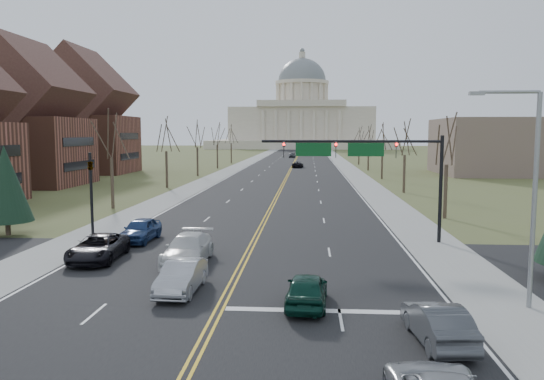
# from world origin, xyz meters

# --- Properties ---
(ground) EXTENTS (600.00, 600.00, 0.00)m
(ground) POSITION_xyz_m (0.00, 0.00, 0.00)
(ground) COLOR #535B2D
(ground) RESTS_ON ground
(road) EXTENTS (20.00, 380.00, 0.01)m
(road) POSITION_xyz_m (0.00, 110.00, 0.01)
(road) COLOR black
(road) RESTS_ON ground
(cross_road) EXTENTS (120.00, 14.00, 0.01)m
(cross_road) POSITION_xyz_m (0.00, 6.00, 0.01)
(cross_road) COLOR black
(cross_road) RESTS_ON ground
(sidewalk_left) EXTENTS (4.00, 380.00, 0.03)m
(sidewalk_left) POSITION_xyz_m (-12.00, 110.00, 0.01)
(sidewalk_left) COLOR gray
(sidewalk_left) RESTS_ON ground
(sidewalk_right) EXTENTS (4.00, 380.00, 0.03)m
(sidewalk_right) POSITION_xyz_m (12.00, 110.00, 0.01)
(sidewalk_right) COLOR gray
(sidewalk_right) RESTS_ON ground
(center_line) EXTENTS (0.42, 380.00, 0.01)m
(center_line) POSITION_xyz_m (0.00, 110.00, 0.01)
(center_line) COLOR gold
(center_line) RESTS_ON road
(edge_line_left) EXTENTS (0.15, 380.00, 0.01)m
(edge_line_left) POSITION_xyz_m (-9.80, 110.00, 0.01)
(edge_line_left) COLOR silver
(edge_line_left) RESTS_ON road
(edge_line_right) EXTENTS (0.15, 380.00, 0.01)m
(edge_line_right) POSITION_xyz_m (9.80, 110.00, 0.01)
(edge_line_right) COLOR silver
(edge_line_right) RESTS_ON road
(stop_bar) EXTENTS (9.50, 0.50, 0.01)m
(stop_bar) POSITION_xyz_m (5.00, -1.00, 0.01)
(stop_bar) COLOR silver
(stop_bar) RESTS_ON road
(capitol) EXTENTS (90.00, 60.00, 50.00)m
(capitol) POSITION_xyz_m (0.00, 249.91, 14.20)
(capitol) COLOR beige
(capitol) RESTS_ON ground
(signal_mast) EXTENTS (12.12, 0.44, 7.20)m
(signal_mast) POSITION_xyz_m (7.45, 13.50, 5.76)
(signal_mast) COLOR black
(signal_mast) RESTS_ON ground
(signal_left) EXTENTS (0.32, 0.36, 6.00)m
(signal_left) POSITION_xyz_m (-11.50, 13.50, 3.71)
(signal_left) COLOR black
(signal_left) RESTS_ON ground
(street_light) EXTENTS (2.90, 0.25, 9.07)m
(street_light) POSITION_xyz_m (12.74, 0.00, 5.23)
(street_light) COLOR gray
(street_light) RESTS_ON ground
(tree_r_0) EXTENTS (3.74, 3.74, 8.50)m
(tree_r_0) POSITION_xyz_m (15.50, 24.00, 6.55)
(tree_r_0) COLOR #3C2C23
(tree_r_0) RESTS_ON ground
(tree_l_0) EXTENTS (3.96, 3.96, 9.00)m
(tree_l_0) POSITION_xyz_m (-15.50, 28.00, 6.94)
(tree_l_0) COLOR #3C2C23
(tree_l_0) RESTS_ON ground
(tree_r_1) EXTENTS (3.74, 3.74, 8.50)m
(tree_r_1) POSITION_xyz_m (15.50, 44.00, 6.55)
(tree_r_1) COLOR #3C2C23
(tree_r_1) RESTS_ON ground
(tree_l_1) EXTENTS (3.96, 3.96, 9.00)m
(tree_l_1) POSITION_xyz_m (-15.50, 48.00, 6.94)
(tree_l_1) COLOR #3C2C23
(tree_l_1) RESTS_ON ground
(tree_r_2) EXTENTS (3.74, 3.74, 8.50)m
(tree_r_2) POSITION_xyz_m (15.50, 64.00, 6.55)
(tree_r_2) COLOR #3C2C23
(tree_r_2) RESTS_ON ground
(tree_l_2) EXTENTS (3.96, 3.96, 9.00)m
(tree_l_2) POSITION_xyz_m (-15.50, 68.00, 6.94)
(tree_l_2) COLOR #3C2C23
(tree_l_2) RESTS_ON ground
(tree_r_3) EXTENTS (3.74, 3.74, 8.50)m
(tree_r_3) POSITION_xyz_m (15.50, 84.00, 6.55)
(tree_r_3) COLOR #3C2C23
(tree_r_3) RESTS_ON ground
(tree_l_3) EXTENTS (3.96, 3.96, 9.00)m
(tree_l_3) POSITION_xyz_m (-15.50, 88.00, 6.94)
(tree_l_3) COLOR #3C2C23
(tree_l_3) RESTS_ON ground
(tree_r_4) EXTENTS (3.74, 3.74, 8.50)m
(tree_r_4) POSITION_xyz_m (15.50, 104.00, 6.55)
(tree_r_4) COLOR #3C2C23
(tree_r_4) RESTS_ON ground
(tree_l_4) EXTENTS (3.96, 3.96, 9.00)m
(tree_l_4) POSITION_xyz_m (-15.50, 108.00, 6.94)
(tree_l_4) COLOR #3C2C23
(tree_l_4) RESTS_ON ground
(conifer_l) EXTENTS (3.64, 3.64, 6.50)m
(conifer_l) POSITION_xyz_m (-18.00, 14.00, 3.74)
(conifer_l) COLOR #3C2C23
(conifer_l) RESTS_ON ground
(bldg_left_mid) EXTENTS (15.10, 14.28, 20.75)m
(bldg_left_mid) POSITION_xyz_m (-36.00, 50.00, 8.54)
(bldg_left_mid) COLOR brown
(bldg_left_mid) RESTS_ON ground
(bldg_left_far) EXTENTS (17.10, 14.28, 23.25)m
(bldg_left_far) POSITION_xyz_m (-38.00, 74.00, 9.54)
(bldg_left_far) COLOR brown
(bldg_left_far) RESTS_ON ground
(bldg_right_mass) EXTENTS (25.00, 20.00, 10.00)m
(bldg_right_mass) POSITION_xyz_m (40.00, 76.00, 5.00)
(bldg_right_mass) COLOR #746152
(bldg_right_mass) RESTS_ON ground
(car_nb_inner_lead) EXTENTS (1.91, 4.31, 1.44)m
(car_nb_inner_lead) POSITION_xyz_m (3.64, -0.42, 0.73)
(car_nb_inner_lead) COLOR #0B3327
(car_nb_inner_lead) RESTS_ON road
(car_nb_outer_lead) EXTENTS (1.92, 4.45, 1.43)m
(car_nb_outer_lead) POSITION_xyz_m (8.24, -4.07, 0.72)
(car_nb_outer_lead) COLOR #424448
(car_nb_outer_lead) RESTS_ON road
(car_sb_inner_lead) EXTENTS (1.67, 4.49, 1.46)m
(car_sb_inner_lead) POSITION_xyz_m (-2.15, 1.20, 0.74)
(car_sb_inner_lead) COLOR #9C9DA3
(car_sb_inner_lead) RESTS_ON road
(car_sb_outer_lead) EXTENTS (2.70, 5.43, 1.48)m
(car_sb_outer_lead) POSITION_xyz_m (-8.44, 6.95, 0.75)
(car_sb_outer_lead) COLOR black
(car_sb_outer_lead) RESTS_ON road
(car_sb_inner_second) EXTENTS (2.30, 5.54, 1.60)m
(car_sb_inner_second) POSITION_xyz_m (-3.11, 6.70, 0.81)
(car_sb_inner_second) COLOR silver
(car_sb_inner_second) RESTS_ON road
(car_sb_outer_second) EXTENTS (2.07, 4.70, 1.57)m
(car_sb_outer_second) POSITION_xyz_m (-7.72, 12.45, 0.80)
(car_sb_outer_second) COLOR navy
(car_sb_outer_second) RESTS_ON road
(car_far_nb) EXTENTS (2.53, 4.91, 1.32)m
(car_far_nb) POSITION_xyz_m (1.33, 91.90, 0.67)
(car_far_nb) COLOR black
(car_far_nb) RESTS_ON road
(car_far_sb) EXTENTS (1.98, 4.64, 1.56)m
(car_far_sb) POSITION_xyz_m (-1.36, 138.93, 0.79)
(car_far_sb) COLOR #45484C
(car_far_sb) RESTS_ON road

